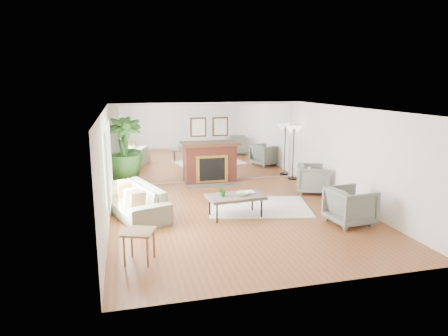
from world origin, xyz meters
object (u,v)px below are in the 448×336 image
object	(u,v)px
potted_ficus	(124,151)
armchair_back	(313,179)
sofa	(133,200)
armchair_front	(350,206)
floor_lamp	(294,134)
side_table	(139,236)
coffee_table	(235,197)
fireplace	(211,162)

from	to	relation	value
potted_ficus	armchair_back	bearing A→B (deg)	-17.80
sofa	armchair_front	world-z (taller)	armchair_front
armchair_front	sofa	bearing A→B (deg)	62.92
floor_lamp	sofa	bearing A→B (deg)	-154.77
sofa	side_table	xyz separation A→B (m)	(0.03, -2.68, 0.13)
armchair_back	potted_ficus	world-z (taller)	potted_ficus
armchair_back	floor_lamp	distance (m)	1.99
armchair_front	coffee_table	bearing A→B (deg)	59.97
fireplace	armchair_front	world-z (taller)	fireplace
sofa	armchair_back	world-z (taller)	armchair_back
armchair_back	armchair_front	size ratio (longest dim) A/B	0.98
coffee_table	floor_lamp	world-z (taller)	floor_lamp
fireplace	potted_ficus	distance (m)	2.65
floor_lamp	armchair_back	bearing A→B (deg)	-93.43
coffee_table	armchair_front	distance (m)	2.58
armchair_back	side_table	size ratio (longest dim) A/B	1.37
armchair_back	armchair_front	xyz separation A→B (m)	(-0.38, -2.57, 0.01)
coffee_table	sofa	world-z (taller)	sofa
side_table	floor_lamp	distance (m)	7.30
fireplace	armchair_front	size ratio (longest dim) A/B	2.26
coffee_table	floor_lamp	xyz separation A→B (m)	(2.83, 3.18, 1.00)
armchair_front	side_table	distance (m)	4.72
floor_lamp	side_table	bearing A→B (deg)	-135.08
armchair_front	floor_lamp	size ratio (longest dim) A/B	0.52
potted_ficus	sofa	bearing A→B (deg)	-86.46
floor_lamp	coffee_table	bearing A→B (deg)	-131.67
coffee_table	potted_ficus	world-z (taller)	potted_ficus
armchair_back	potted_ficus	distance (m)	5.51
armchair_front	potted_ficus	size ratio (longest dim) A/B	0.43
sofa	potted_ficus	world-z (taller)	potted_ficus
sofa	floor_lamp	size ratio (longest dim) A/B	1.40
fireplace	potted_ficus	world-z (taller)	potted_ficus
coffee_table	side_table	distance (m)	2.99
sofa	side_table	bearing A→B (deg)	-17.93
potted_ficus	armchair_front	bearing A→B (deg)	-41.32
fireplace	potted_ficus	bearing A→B (deg)	-176.50
side_table	potted_ficus	xyz separation A→B (m)	(-0.18, 5.10, 0.65)
sofa	fireplace	bearing A→B (deg)	117.93
fireplace	armchair_front	xyz separation A→B (m)	(2.22, -4.40, -0.25)
coffee_table	floor_lamp	bearing A→B (deg)	48.33
side_table	armchair_front	bearing A→B (deg)	10.54
floor_lamp	potted_ficus	bearing A→B (deg)	180.00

